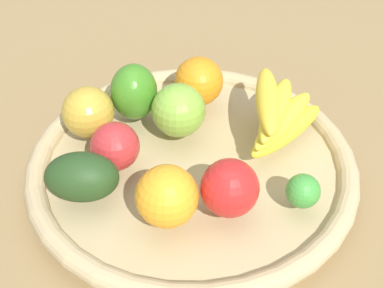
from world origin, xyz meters
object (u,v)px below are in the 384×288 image
at_px(apple_3, 115,146).
at_px(orange_1, 167,196).
at_px(lime_0, 303,191).
at_px(bell_pepper, 134,92).
at_px(apple_0, 230,188).
at_px(apple_2, 88,112).
at_px(orange_0, 199,81).
at_px(banana_bunch, 278,115).
at_px(avocado, 82,177).
at_px(apple_1, 179,110).

distance_m(apple_3, orange_1, 0.12).
relative_size(lime_0, bell_pepper, 0.51).
xyz_separation_m(apple_0, lime_0, (0.00, -0.09, -0.01)).
distance_m(apple_0, apple_2, 0.24).
bearing_deg(bell_pepper, orange_0, -54.80).
distance_m(apple_3, apple_0, 0.17).
xyz_separation_m(banana_bunch, avocado, (-0.10, 0.27, -0.01)).
relative_size(orange_0, apple_0, 1.04).
bearing_deg(apple_2, orange_0, -68.61).
relative_size(apple_1, avocado, 0.83).
xyz_separation_m(orange_0, bell_pepper, (-0.03, 0.10, 0.01)).
relative_size(apple_0, avocado, 0.77).
bearing_deg(apple_1, apple_3, 126.07).
bearing_deg(apple_3, banana_bunch, -79.38).
bearing_deg(avocado, apple_1, -47.38).
distance_m(lime_0, avocado, 0.28).
bearing_deg(orange_1, bell_pepper, 10.55).
distance_m(orange_1, avocado, 0.11).
bearing_deg(apple_0, apple_2, 47.68).
relative_size(banana_bunch, apple_1, 2.04).
xyz_separation_m(banana_bunch, apple_1, (0.02, 0.14, 0.00)).
distance_m(apple_0, banana_bunch, 0.16).
relative_size(orange_0, lime_0, 1.72).
relative_size(orange_0, apple_1, 0.97).
relative_size(avocado, apple_2, 1.26).
bearing_deg(apple_0, avocado, 78.03).
bearing_deg(orange_1, apple_1, -8.22).
bearing_deg(orange_1, apple_3, 32.54).
height_order(orange_1, banana_bunch, same).
bearing_deg(avocado, lime_0, -97.66).
relative_size(banana_bunch, apple_2, 2.13).
height_order(banana_bunch, apple_1, apple_1).
bearing_deg(banana_bunch, apple_1, 81.15).
height_order(orange_0, apple_0, orange_0).
height_order(apple_1, bell_pepper, bell_pepper).
distance_m(orange_0, banana_bunch, 0.14).
relative_size(orange_1, avocado, 0.82).
relative_size(orange_0, apple_2, 1.01).
bearing_deg(apple_2, avocado, -179.99).
xyz_separation_m(apple_3, apple_0, (-0.09, -0.14, 0.00)).
bearing_deg(avocado, apple_3, -36.56).
bearing_deg(bell_pepper, apple_1, -105.70).
xyz_separation_m(apple_3, orange_0, (0.14, -0.12, 0.00)).
bearing_deg(apple_2, lime_0, -120.81).
xyz_separation_m(orange_1, banana_bunch, (0.14, -0.16, 0.00)).
relative_size(banana_bunch, bell_pepper, 1.85).
height_order(bell_pepper, apple_2, bell_pepper).
bearing_deg(lime_0, bell_pepper, 46.22).
bearing_deg(apple_3, avocado, 143.44).
bearing_deg(apple_0, orange_0, 4.22).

